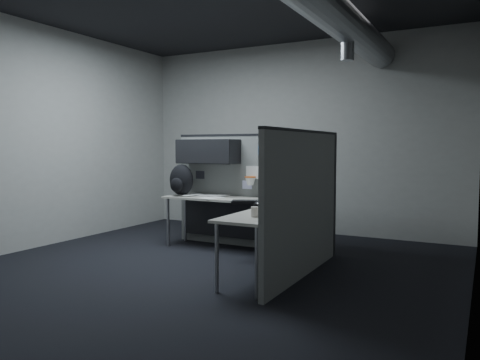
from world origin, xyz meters
The scene contains 12 objects.
room centered at (0.56, 0.00, 2.10)m, with size 5.62×5.62×3.22m.
partition_back centered at (-0.25, 1.23, 1.00)m, with size 2.44×0.42×1.63m.
partition_right centered at (1.10, 0.22, 0.82)m, with size 0.07×2.23×1.63m.
desk centered at (0.15, 0.70, 0.61)m, with size 2.31×2.11×0.73m.
monitor centered at (0.66, 0.94, 0.98)m, with size 0.61×0.61×0.49m.
keyboard centered at (0.27, 0.55, 0.75)m, with size 0.53×0.38×0.04m.
mouse centered at (0.69, 0.24, 0.75)m, with size 0.31×0.30×0.05m.
phone centered at (0.72, -0.08, 0.77)m, with size 0.27×0.28×0.10m.
bottles centered at (1.02, -0.51, 0.76)m, with size 0.12×0.18×0.08m.
cup centered at (0.81, -0.45, 0.78)m, with size 0.08×0.08×0.10m, color #B8AEA2.
papers centered at (-0.75, 1.04, 0.74)m, with size 0.83×0.63×0.02m.
backpack centered at (-1.07, 0.93, 0.95)m, with size 0.42×0.40×0.46m.
Camera 1 is at (2.89, -4.69, 1.44)m, focal length 35.00 mm.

